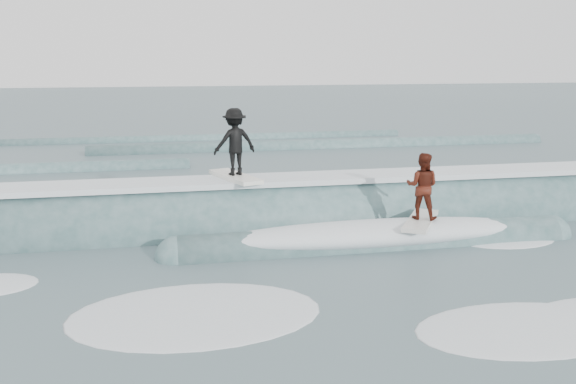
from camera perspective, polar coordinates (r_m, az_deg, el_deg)
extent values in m
plane|color=#3D525A|center=(12.33, 3.40, -8.43)|extent=(160.00, 160.00, 0.00)
cylinder|color=#375B5C|center=(16.57, -0.70, -3.01)|extent=(21.12, 2.29, 2.29)
cylinder|color=#375B5C|center=(14.98, 7.72, -4.77)|extent=(9.00, 0.99, 0.99)
sphere|color=#375B5C|center=(14.18, -9.80, -5.82)|extent=(0.99, 0.99, 0.99)
sphere|color=#375B5C|center=(16.98, 22.23, -3.56)|extent=(0.99, 0.99, 0.99)
cube|color=white|center=(16.29, -0.71, 1.12)|extent=(18.00, 1.30, 0.14)
ellipsoid|color=white|center=(14.90, 7.76, -3.67)|extent=(7.60, 1.30, 0.60)
cube|color=white|center=(16.09, -4.71, 1.37)|extent=(1.17, 2.07, 0.10)
imported|color=black|center=(15.95, -4.76, 4.48)|extent=(1.19, 0.86, 1.66)
cube|color=silver|center=(15.23, 11.71, -2.50)|extent=(1.53, 1.99, 0.10)
imported|color=#46170D|center=(15.05, 11.85, 0.52)|extent=(0.94, 0.88, 1.54)
ellipsoid|color=white|center=(16.26, 18.62, -3.95)|extent=(2.56, 1.75, 0.10)
ellipsoid|color=white|center=(11.23, -8.24, -10.67)|extent=(3.58, 2.44, 0.10)
ellipsoid|color=white|center=(11.22, 20.27, -11.34)|extent=(3.26, 2.22, 0.10)
cylinder|color=#375B5C|center=(30.51, 3.52, 3.96)|extent=(22.00, 0.80, 0.80)
cylinder|color=#375B5C|center=(33.48, -8.28, 4.58)|extent=(22.00, 0.60, 0.60)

